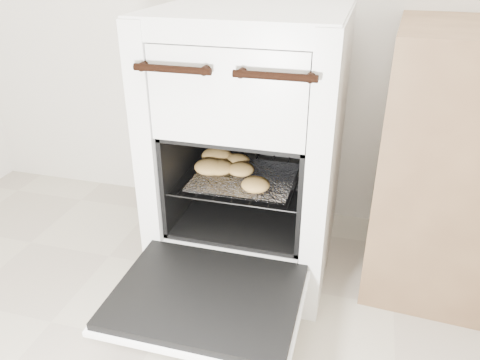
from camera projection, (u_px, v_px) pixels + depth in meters
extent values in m
cube|color=silver|center=(252.00, 145.00, 1.54)|extent=(0.56, 0.59, 0.85)
cylinder|color=black|center=(172.00, 69.00, 1.16)|extent=(0.20, 0.02, 0.02)
cylinder|color=black|center=(275.00, 76.00, 1.10)|extent=(0.20, 0.02, 0.02)
cube|color=black|center=(207.00, 295.00, 1.23)|extent=(0.48, 0.37, 0.02)
cube|color=silver|center=(207.00, 300.00, 1.24)|extent=(0.50, 0.39, 0.01)
cylinder|color=black|center=(188.00, 169.00, 1.56)|extent=(0.01, 0.39, 0.01)
cylinder|color=black|center=(308.00, 184.00, 1.47)|extent=(0.01, 0.39, 0.01)
cylinder|color=black|center=(230.00, 204.00, 1.35)|extent=(0.40, 0.01, 0.01)
cylinder|color=black|center=(259.00, 154.00, 1.67)|extent=(0.40, 0.01, 0.01)
cylinder|color=black|center=(197.00, 170.00, 1.55)|extent=(0.01, 0.37, 0.01)
cylinder|color=black|center=(213.00, 172.00, 1.54)|extent=(0.01, 0.37, 0.01)
cylinder|color=black|center=(230.00, 174.00, 1.53)|extent=(0.01, 0.37, 0.01)
cylinder|color=black|center=(246.00, 176.00, 1.51)|extent=(0.01, 0.37, 0.01)
cylinder|color=black|center=(263.00, 178.00, 1.50)|extent=(0.01, 0.37, 0.01)
cylinder|color=black|center=(280.00, 180.00, 1.49)|extent=(0.01, 0.37, 0.01)
cylinder|color=black|center=(297.00, 182.00, 1.47)|extent=(0.01, 0.37, 0.01)
cube|color=white|center=(245.00, 177.00, 1.49)|extent=(0.32, 0.28, 0.01)
ellipsoid|color=#B38A47|center=(217.00, 155.00, 1.58)|extent=(0.14, 0.14, 0.05)
ellipsoid|color=#B38A47|center=(209.00, 167.00, 1.50)|extent=(0.13, 0.13, 0.04)
ellipsoid|color=#B38A47|center=(256.00, 185.00, 1.40)|extent=(0.11, 0.11, 0.04)
ellipsoid|color=#B38A47|center=(219.00, 167.00, 1.51)|extent=(0.12, 0.12, 0.04)
ellipsoid|color=#B38A47|center=(237.00, 160.00, 1.55)|extent=(0.12, 0.12, 0.04)
ellipsoid|color=#B38A47|center=(241.00, 169.00, 1.49)|extent=(0.11, 0.11, 0.04)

